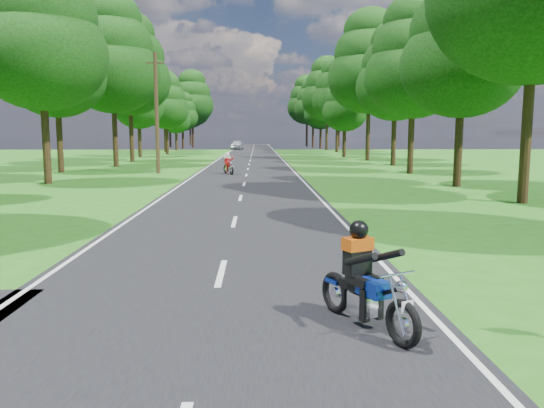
{
  "coord_description": "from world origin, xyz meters",
  "views": [
    {
      "loc": [
        0.71,
        -8.05,
        2.72
      ],
      "look_at": [
        1.05,
        4.0,
        1.1
      ],
      "focal_mm": 35.0,
      "sensor_mm": 36.0,
      "label": 1
    }
  ],
  "objects": [
    {
      "name": "ground",
      "position": [
        0.0,
        0.0,
        0.0
      ],
      "size": [
        160.0,
        160.0,
        0.0
      ],
      "primitive_type": "plane",
      "color": "#266116",
      "rests_on": "ground"
    },
    {
      "name": "main_road",
      "position": [
        0.0,
        50.0,
        0.01
      ],
      "size": [
        7.0,
        140.0,
        0.02
      ],
      "primitive_type": "cube",
      "color": "black",
      "rests_on": "ground"
    },
    {
      "name": "road_markings",
      "position": [
        -0.14,
        48.13,
        0.02
      ],
      "size": [
        7.4,
        140.0,
        0.01
      ],
      "color": "silver",
      "rests_on": "main_road"
    },
    {
      "name": "treeline",
      "position": [
        1.43,
        60.06,
        8.25
      ],
      "size": [
        40.0,
        115.35,
        14.78
      ],
      "color": "black",
      "rests_on": "ground"
    },
    {
      "name": "telegraph_pole",
      "position": [
        -6.0,
        28.0,
        4.07
      ],
      "size": [
        1.2,
        0.26,
        8.0
      ],
      "color": "#382616",
      "rests_on": "ground"
    },
    {
      "name": "rider_near_blue",
      "position": [
        2.21,
        -1.0,
        0.77
      ],
      "size": [
        1.34,
        1.88,
        1.5
      ],
      "primitive_type": null,
      "rotation": [
        0.0,
        0.0,
        0.46
      ],
      "color": "navy",
      "rests_on": "main_road"
    },
    {
      "name": "rider_far_red",
      "position": [
        -1.19,
        26.91,
        0.74
      ],
      "size": [
        1.12,
        1.82,
        1.44
      ],
      "primitive_type": null,
      "rotation": [
        0.0,
        0.0,
        0.34
      ],
      "color": "#990B0B",
      "rests_on": "main_road"
    },
    {
      "name": "distant_car",
      "position": [
        -2.6,
        79.93,
        0.78
      ],
      "size": [
        2.22,
        4.63,
        1.53
      ],
      "primitive_type": "imported",
      "rotation": [
        0.0,
        0.0,
        -0.1
      ],
      "color": "silver",
      "rests_on": "main_road"
    }
  ]
}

